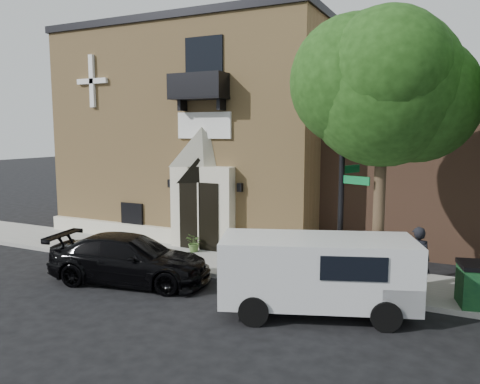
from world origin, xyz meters
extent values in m
plane|color=black|center=(0.00, 0.00, 0.00)|extent=(120.00, 120.00, 0.00)
cube|color=gray|center=(1.00, 1.50, 0.07)|extent=(42.00, 3.00, 0.15)
cube|color=tan|center=(-3.00, 8.00, 4.50)|extent=(12.00, 10.00, 9.00)
cube|color=black|center=(-3.00, 8.00, 9.15)|extent=(12.20, 10.20, 0.30)
cube|color=beige|center=(-3.00, 2.88, 0.45)|extent=(12.00, 0.30, 0.60)
cube|color=beige|center=(-1.00, 2.75, 1.75)|extent=(2.60, 0.55, 3.20)
pyramid|color=beige|center=(-1.00, 2.75, 4.10)|extent=(2.60, 0.55, 1.50)
cube|color=black|center=(-1.00, 2.46, 1.45)|extent=(1.70, 0.06, 2.60)
cube|color=beige|center=(-1.00, 2.42, 1.45)|extent=(0.06, 0.04, 2.60)
cube|color=white|center=(-1.00, 2.94, 4.90)|extent=(2.30, 0.10, 1.00)
cube|color=black|center=(-1.00, 2.55, 5.90)|extent=(2.20, 0.90, 0.10)
cube|color=black|center=(-1.00, 2.12, 6.35)|extent=(2.20, 0.06, 0.90)
cube|color=black|center=(-2.05, 2.55, 6.35)|extent=(0.06, 0.90, 0.90)
cube|color=black|center=(0.05, 2.55, 6.35)|extent=(0.06, 0.90, 0.90)
cube|color=black|center=(-1.00, 2.97, 7.10)|extent=(1.60, 0.08, 2.20)
cube|color=white|center=(-6.50, 2.92, 6.80)|extent=(0.22, 0.14, 2.20)
cube|color=white|center=(-6.50, 2.92, 6.80)|extent=(1.60, 0.14, 0.22)
cube|color=black|center=(-4.60, 2.95, 1.15)|extent=(1.10, 0.10, 1.00)
cube|color=red|center=(-4.60, 2.98, 1.15)|extent=(0.85, 0.06, 0.75)
cube|color=black|center=(-2.55, 2.88, 2.60)|extent=(0.18, 0.18, 0.32)
cube|color=black|center=(0.55, 2.88, 2.60)|extent=(0.18, 0.18, 0.32)
cylinder|color=#38281C|center=(6.00, 0.45, 2.25)|extent=(0.32, 0.32, 4.20)
sphere|color=#17360E|center=(6.00, 0.45, 5.82)|extent=(4.20, 4.20, 4.20)
sphere|color=#17360E|center=(6.80, 0.75, 5.52)|extent=(3.36, 3.36, 3.36)
sphere|color=#17360E|center=(5.30, 0.25, 6.02)|extent=(3.57, 3.57, 3.57)
sphere|color=#17360E|center=(6.20, -0.25, 6.22)|extent=(3.15, 3.15, 3.15)
imported|color=black|center=(-1.15, -1.46, 0.74)|extent=(5.40, 3.02, 1.48)
cube|color=silver|center=(4.82, -1.40, 1.17)|extent=(5.24, 3.51, 1.66)
cube|color=silver|center=(6.65, -0.73, 0.68)|extent=(1.58, 2.16, 0.68)
cube|color=black|center=(7.01, -0.59, 1.46)|extent=(0.84, 1.66, 0.68)
cube|color=black|center=(5.89, -2.05, 1.51)|extent=(1.48, 0.57, 0.58)
cylinder|color=black|center=(3.67, -2.80, 0.37)|extent=(0.78, 0.48, 0.74)
cylinder|color=black|center=(3.04, -1.07, 0.37)|extent=(0.78, 0.48, 0.74)
cylinder|color=black|center=(6.60, -1.73, 0.37)|extent=(0.78, 0.48, 0.74)
cylinder|color=black|center=(5.96, 0.01, 0.37)|extent=(0.78, 0.48, 0.74)
cylinder|color=black|center=(4.93, 0.49, 3.23)|extent=(0.16, 0.16, 6.16)
cube|color=#0A6430|center=(5.36, 0.33, 3.33)|extent=(0.83, 0.34, 0.23)
cube|color=#0A6430|center=(5.09, 0.93, 3.59)|extent=(0.34, 0.83, 0.23)
cylinder|color=#AB1A13|center=(3.83, 0.25, 0.19)|extent=(0.38, 0.38, 0.09)
cylinder|color=#AB1A13|center=(3.83, 0.25, 0.53)|extent=(0.28, 0.28, 0.58)
sphere|color=#AB1A13|center=(3.83, 0.25, 0.85)|extent=(0.28, 0.28, 0.28)
cylinder|color=#AB1A13|center=(3.83, 0.25, 0.58)|extent=(0.48, 0.13, 0.13)
imported|color=#4D6E32|center=(-0.97, 2.08, 0.50)|extent=(0.79, 0.74, 0.71)
imported|color=black|center=(7.01, 0.95, 1.10)|extent=(0.77, 0.58, 1.90)
camera|label=1|loc=(8.10, -12.69, 4.70)|focal=35.00mm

